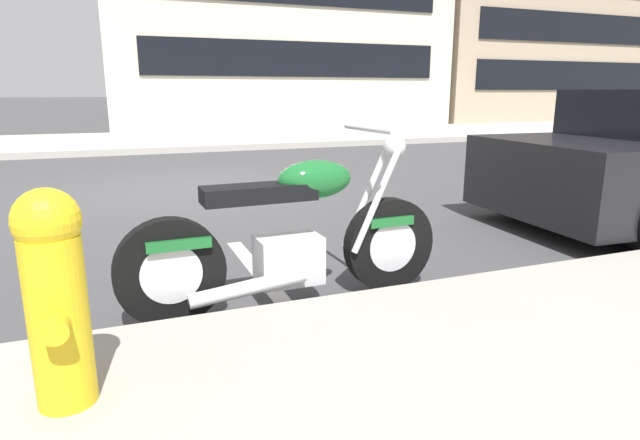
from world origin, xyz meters
TOP-DOWN VIEW (x-y plane):
  - ground_plane at (0.00, 0.00)m, footprint 260.00×260.00m
  - sidewalk_far_curb at (12.00, 7.08)m, footprint 120.00×5.00m
  - parking_stall_stripe at (0.00, -3.98)m, footprint 0.12×2.20m
  - parked_motorcycle at (0.05, -4.41)m, footprint 2.08×0.62m
  - fire_hydrant at (-1.19, -5.34)m, footprint 0.24×0.36m
  - townhouse_far_uphill at (16.18, 14.03)m, footprint 10.44×9.38m

SIDE VIEW (x-z plane):
  - ground_plane at x=0.00m, z-range 0.00..0.00m
  - parking_stall_stripe at x=0.00m, z-range 0.00..0.01m
  - sidewalk_far_curb at x=12.00m, z-range 0.00..0.14m
  - parked_motorcycle at x=0.05m, z-range -0.13..0.99m
  - fire_hydrant at x=-1.19m, z-range 0.17..1.02m
  - townhouse_far_uphill at x=16.18m, z-range 0.00..8.77m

